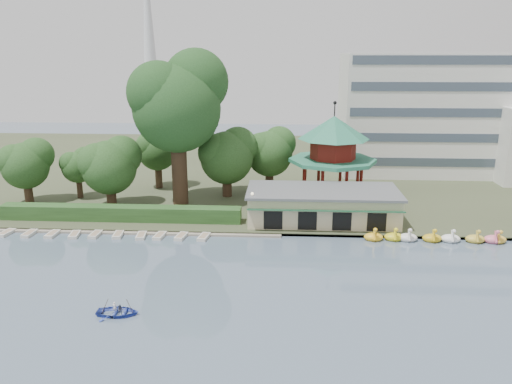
# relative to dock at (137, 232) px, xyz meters

# --- Properties ---
(ground_plane) EXTENTS (220.00, 220.00, 0.00)m
(ground_plane) POSITION_rel_dock_xyz_m (12.00, -17.20, -0.12)
(ground_plane) COLOR slate
(ground_plane) RESTS_ON ground
(shore) EXTENTS (220.00, 70.00, 0.40)m
(shore) POSITION_rel_dock_xyz_m (12.00, 34.80, 0.08)
(shore) COLOR #424930
(shore) RESTS_ON ground
(embankment) EXTENTS (220.00, 0.60, 0.30)m
(embankment) POSITION_rel_dock_xyz_m (12.00, 0.10, 0.03)
(embankment) COLOR gray
(embankment) RESTS_ON ground
(dock) EXTENTS (34.00, 1.60, 0.24)m
(dock) POSITION_rel_dock_xyz_m (0.00, 0.00, 0.00)
(dock) COLOR gray
(dock) RESTS_ON ground
(boathouse) EXTENTS (18.60, 9.39, 3.90)m
(boathouse) POSITION_rel_dock_xyz_m (22.00, 4.77, 2.25)
(boathouse) COLOR beige
(boathouse) RESTS_ON shore
(pavilion) EXTENTS (12.40, 12.40, 13.50)m
(pavilion) POSITION_rel_dock_xyz_m (24.00, 14.80, 7.36)
(pavilion) COLOR beige
(pavilion) RESTS_ON shore
(office_building) EXTENTS (38.00, 18.00, 20.00)m
(office_building) POSITION_rel_dock_xyz_m (44.67, 31.80, 9.61)
(office_building) COLOR silver
(office_building) RESTS_ON shore
(broadcast_tower) EXTENTS (8.00, 8.00, 96.00)m
(broadcast_tower) POSITION_rel_dock_xyz_m (-30.00, 122.80, 33.86)
(broadcast_tower) COLOR silver
(broadcast_tower) RESTS_ON ground
(hedge) EXTENTS (30.00, 2.00, 1.80)m
(hedge) POSITION_rel_dock_xyz_m (-3.00, 3.30, 1.18)
(hedge) COLOR #2A5122
(hedge) RESTS_ON shore
(lamp_post) EXTENTS (0.36, 0.36, 4.28)m
(lamp_post) POSITION_rel_dock_xyz_m (13.50, 1.80, 3.22)
(lamp_post) COLOR black
(lamp_post) RESTS_ON shore
(big_tree) EXTENTS (12.80, 11.93, 20.76)m
(big_tree) POSITION_rel_dock_xyz_m (3.16, 10.99, 14.38)
(big_tree) COLOR #3A281C
(big_tree) RESTS_ON shore
(small_trees) EXTENTS (40.26, 17.19, 9.95)m
(small_trees) POSITION_rel_dock_xyz_m (0.32, 13.95, 6.20)
(small_trees) COLOR #3A281C
(small_trees) RESTS_ON shore
(swan_boats) EXTENTS (20.33, 2.06, 1.92)m
(swan_boats) POSITION_rel_dock_xyz_m (36.99, -0.76, 0.28)
(swan_boats) COLOR yellow
(swan_boats) RESTS_ON ground
(moored_rowboats) EXTENTS (24.65, 2.71, 0.36)m
(moored_rowboats) POSITION_rel_dock_xyz_m (-3.29, -1.39, 0.06)
(moored_rowboats) COLOR beige
(moored_rowboats) RESTS_ON ground
(rowboat_with_passengers) EXTENTS (4.88, 3.55, 2.01)m
(rowboat_with_passengers) POSITION_rel_dock_xyz_m (3.90, -18.92, 0.38)
(rowboat_with_passengers) COLOR #364CB3
(rowboat_with_passengers) RESTS_ON ground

